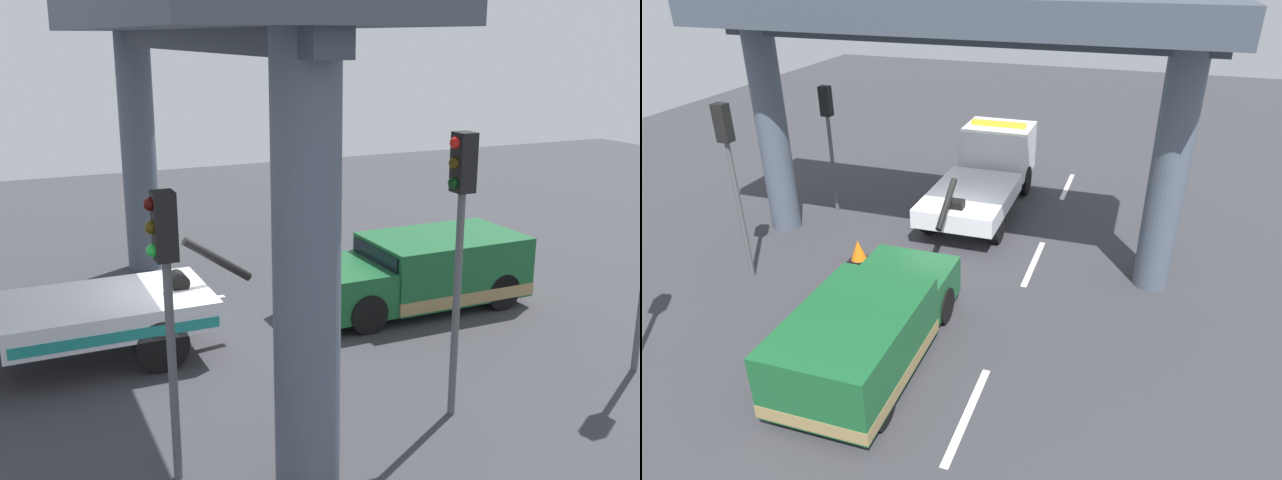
# 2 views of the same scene
# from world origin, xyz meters

# --- Properties ---
(ground_plane) EXTENTS (60.00, 40.00, 0.10)m
(ground_plane) POSITION_xyz_m (0.00, 0.00, -0.05)
(ground_plane) COLOR #38383D
(lane_stripe_west) EXTENTS (2.60, 0.16, 0.01)m
(lane_stripe_west) POSITION_xyz_m (-6.00, -2.39, 0.00)
(lane_stripe_west) COLOR silver
(lane_stripe_west) RESTS_ON ground
(lane_stripe_mid) EXTENTS (2.60, 0.16, 0.01)m
(lane_stripe_mid) POSITION_xyz_m (0.00, -2.39, 0.00)
(lane_stripe_mid) COLOR silver
(lane_stripe_mid) RESTS_ON ground
(lane_stripe_east) EXTENTS (2.60, 0.16, 0.01)m
(lane_stripe_east) POSITION_xyz_m (6.00, -2.39, 0.00)
(lane_stripe_east) COLOR silver
(lane_stripe_east) RESTS_ON ground
(tow_truck_white) EXTENTS (7.26, 2.45, 2.46)m
(tow_truck_white) POSITION_xyz_m (3.63, 0.01, 1.20)
(tow_truck_white) COLOR white
(tow_truck_white) RESTS_ON ground
(towed_van_green) EXTENTS (5.21, 2.25, 1.58)m
(towed_van_green) POSITION_xyz_m (-5.19, -0.00, 0.78)
(towed_van_green) COLOR #195B2D
(towed_van_green) RESTS_ON ground
(overpass_structure) EXTENTS (3.60, 12.93, 6.84)m
(overpass_structure) POSITION_xyz_m (-0.07, 0.00, 5.76)
(overpass_structure) COLOR #4C5666
(overpass_structure) RESTS_ON ground
(traffic_light_far) EXTENTS (0.39, 0.32, 4.58)m
(traffic_light_far) POSITION_xyz_m (-2.98, 4.57, 3.33)
(traffic_light_far) COLOR #515456
(traffic_light_far) RESTS_ON ground
(traffic_light_mid) EXTENTS (0.39, 0.32, 4.07)m
(traffic_light_mid) POSITION_xyz_m (1.52, 4.57, 2.97)
(traffic_light_mid) COLOR #515456
(traffic_light_mid) RESTS_ON ground
(traffic_cone_orange) EXTENTS (0.51, 0.51, 0.61)m
(traffic_cone_orange) POSITION_xyz_m (-1.35, 2.28, 0.29)
(traffic_cone_orange) COLOR orange
(traffic_cone_orange) RESTS_ON ground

